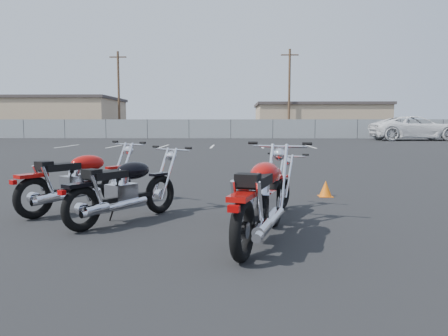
{
  "coord_description": "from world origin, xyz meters",
  "views": [
    {
      "loc": [
        0.38,
        -6.74,
        1.4
      ],
      "look_at": [
        0.2,
        0.6,
        0.65
      ],
      "focal_mm": 35.0,
      "sensor_mm": 36.0,
      "label": 1
    }
  ],
  "objects_px": {
    "motorcycle_third_red": "(268,189)",
    "motorcycle_second_black": "(124,189)",
    "motorcycle_rear_red": "(262,199)",
    "motorcycle_front_red": "(78,180)",
    "white_van": "(416,121)"
  },
  "relations": [
    {
      "from": "motorcycle_third_red",
      "to": "motorcycle_rear_red",
      "type": "height_order",
      "value": "motorcycle_rear_red"
    },
    {
      "from": "motorcycle_front_red",
      "to": "motorcycle_rear_red",
      "type": "height_order",
      "value": "motorcycle_rear_red"
    },
    {
      "from": "motorcycle_second_black",
      "to": "motorcycle_third_red",
      "type": "relative_size",
      "value": 1.1
    },
    {
      "from": "motorcycle_front_red",
      "to": "motorcycle_third_red",
      "type": "bearing_deg",
      "value": -6.64
    },
    {
      "from": "motorcycle_front_red",
      "to": "white_van",
      "type": "xyz_separation_m",
      "value": [
        17.6,
        30.13,
        1.1
      ]
    },
    {
      "from": "motorcycle_third_red",
      "to": "motorcycle_rear_red",
      "type": "xyz_separation_m",
      "value": [
        -0.18,
        -1.43,
        0.11
      ]
    },
    {
      "from": "white_van",
      "to": "motorcycle_front_red",
      "type": "bearing_deg",
      "value": 148.39
    },
    {
      "from": "motorcycle_second_black",
      "to": "motorcycle_rear_red",
      "type": "bearing_deg",
      "value": -28.57
    },
    {
      "from": "motorcycle_third_red",
      "to": "motorcycle_rear_red",
      "type": "distance_m",
      "value": 1.45
    },
    {
      "from": "motorcycle_third_red",
      "to": "motorcycle_second_black",
      "type": "bearing_deg",
      "value": -168.92
    },
    {
      "from": "motorcycle_front_red",
      "to": "white_van",
      "type": "relative_size",
      "value": 0.24
    },
    {
      "from": "motorcycle_front_red",
      "to": "motorcycle_rear_red",
      "type": "distance_m",
      "value": 3.34
    },
    {
      "from": "motorcycle_rear_red",
      "to": "white_van",
      "type": "bearing_deg",
      "value": 65.15
    },
    {
      "from": "motorcycle_second_black",
      "to": "motorcycle_front_red",
      "type": "bearing_deg",
      "value": 141.01
    },
    {
      "from": "motorcycle_rear_red",
      "to": "motorcycle_front_red",
      "type": "bearing_deg",
      "value": 147.7
    }
  ]
}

